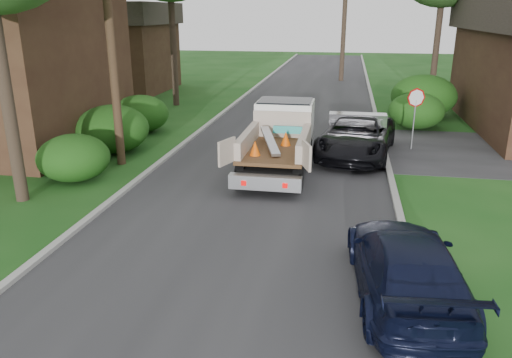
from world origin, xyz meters
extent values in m
plane|color=#164413|center=(0.00, 0.00, 0.00)|extent=(120.00, 120.00, 0.00)
cube|color=#28282B|center=(0.00, 10.00, 0.00)|extent=(8.00, 90.00, 0.02)
cube|color=#9E9E99|center=(-4.10, 10.00, 0.06)|extent=(0.20, 90.00, 0.12)
cube|color=#9E9E99|center=(4.10, 10.00, 0.06)|extent=(0.20, 90.00, 0.12)
cylinder|color=slate|center=(5.20, 9.00, 1.00)|extent=(0.06, 0.06, 2.00)
cylinder|color=#B20A0A|center=(5.20, 9.00, 2.10)|extent=(0.71, 0.32, 0.76)
cylinder|color=#382619|center=(-5.50, 5.00, 5.00)|extent=(0.30, 0.30, 10.00)
cube|color=#392117|center=(-13.50, 22.00, 2.25)|extent=(7.00, 7.00, 4.50)
cube|color=#332B26|center=(-13.50, 22.00, 5.20)|extent=(7.56, 7.56, 1.40)
cube|color=#332B26|center=(-13.50, 22.00, 5.90)|extent=(1.05, 7.56, 0.20)
ellipsoid|color=#143B0D|center=(-6.20, 3.00, 0.77)|extent=(2.34, 2.34, 1.53)
ellipsoid|color=#143B0D|center=(-6.50, 6.50, 0.94)|extent=(2.86, 2.86, 1.87)
ellipsoid|color=#143B0D|center=(-6.80, 10.00, 0.85)|extent=(2.60, 2.60, 1.70)
ellipsoid|color=#143B0D|center=(5.80, 13.00, 0.85)|extent=(2.60, 2.60, 1.70)
ellipsoid|color=#143B0D|center=(6.50, 16.00, 1.10)|extent=(3.38, 3.38, 2.21)
cylinder|color=#2D2119|center=(-6.80, 1.00, 4.00)|extent=(0.36, 0.36, 8.00)
cylinder|color=#2D2119|center=(-7.50, 17.00, 4.50)|extent=(0.36, 0.36, 9.00)
cylinder|color=#2D2119|center=(7.50, 20.00, 4.25)|extent=(0.36, 0.36, 8.50)
cylinder|color=#2D2119|center=(-14.00, 13.00, 4.50)|extent=(0.36, 0.36, 9.00)
cylinder|color=#2D2119|center=(2.00, 30.00, 5.50)|extent=(0.36, 0.36, 11.00)
cylinder|color=black|center=(-0.63, 6.74, 0.42)|extent=(0.28, 0.85, 0.85)
cylinder|color=black|center=(1.16, 6.74, 0.42)|extent=(0.28, 0.85, 0.85)
cylinder|color=black|center=(-0.62, 3.16, 0.42)|extent=(0.28, 0.85, 0.85)
cylinder|color=black|center=(1.17, 3.16, 0.42)|extent=(0.28, 0.85, 0.85)
cube|color=black|center=(0.27, 5.04, 0.58)|extent=(1.89, 5.46, 0.23)
cube|color=white|center=(0.27, 7.02, 1.41)|extent=(2.07, 1.70, 1.46)
cube|color=black|center=(0.27, 7.02, 1.93)|extent=(1.93, 1.55, 0.52)
cube|color=#472D19|center=(0.27, 4.38, 0.94)|extent=(2.07, 3.39, 0.11)
cube|color=beige|center=(0.27, 6.08, 1.46)|extent=(2.07, 0.09, 0.94)
cube|color=beige|center=(-0.67, 4.38, 1.27)|extent=(0.24, 3.20, 0.57)
cube|color=beige|center=(1.21, 4.38, 1.27)|extent=(0.24, 3.20, 0.57)
cube|color=silver|center=(0.27, 2.36, 0.52)|extent=(2.17, 0.33, 0.42)
cube|color=#B20505|center=(-0.34, 2.19, 0.52)|extent=(0.15, 0.04, 0.15)
cube|color=#B20505|center=(0.88, 2.19, 0.52)|extent=(0.15, 0.04, 0.15)
cube|color=beige|center=(-0.91, 2.50, 1.37)|extent=(0.36, 0.82, 0.75)
cube|color=beige|center=(1.45, 2.50, 1.37)|extent=(0.36, 0.82, 0.75)
cube|color=silver|center=(0.08, 4.47, 1.26)|extent=(1.02, 2.41, 0.43)
cone|color=#F2590A|center=(-0.25, 3.53, 1.23)|extent=(0.34, 0.34, 0.47)
cone|color=#F2590A|center=(0.55, 4.95, 1.23)|extent=(0.34, 0.34, 0.47)
cube|color=#148C84|center=(0.50, 5.84, 1.33)|extent=(1.04, 0.09, 0.27)
imported|color=black|center=(2.97, 7.68, 0.77)|extent=(3.36, 5.87, 1.54)
imported|color=black|center=(3.80, -2.50, 0.69)|extent=(2.32, 4.89, 1.38)
camera|label=1|loc=(2.48, -11.39, 5.31)|focal=35.00mm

